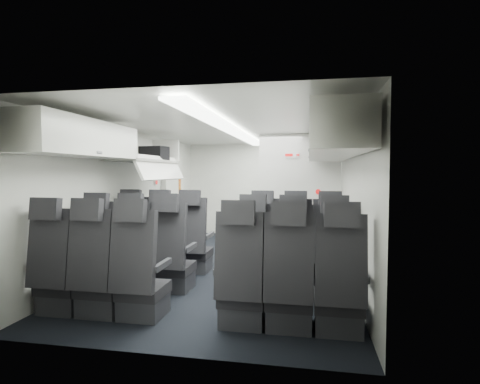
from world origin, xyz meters
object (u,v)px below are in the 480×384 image
(seat_row_front, at_px, (228,247))
(seat_row_mid, at_px, (213,261))
(boarding_door, at_px, (172,198))
(carry_on_bag, at_px, (154,154))
(seat_row_rear, at_px, (190,282))
(galley_unit, at_px, (300,196))
(flight_attendant, at_px, (272,205))

(seat_row_front, xyz_separation_m, seat_row_mid, (0.00, -0.90, 0.00))
(boarding_door, bearing_deg, seat_row_mid, -61.23)
(boarding_door, relative_size, carry_on_bag, 4.47)
(seat_row_rear, distance_m, galley_unit, 5.17)
(galley_unit, bearing_deg, seat_row_front, -106.28)
(galley_unit, relative_size, carry_on_bag, 4.57)
(carry_on_bag, bearing_deg, seat_row_front, -13.55)
(boarding_door, bearing_deg, galley_unit, 24.28)
(seat_row_front, xyz_separation_m, flight_attendant, (0.44, 1.93, 0.45))
(galley_unit, height_order, carry_on_bag, carry_on_bag)
(seat_row_front, relative_size, seat_row_mid, 1.00)
(flight_attendant, bearing_deg, seat_row_front, 167.16)
(carry_on_bag, bearing_deg, galley_unit, 58.59)
(seat_row_front, bearing_deg, flight_attendant, 77.13)
(seat_row_mid, bearing_deg, seat_row_rear, -90.00)
(seat_row_mid, height_order, carry_on_bag, carry_on_bag)
(boarding_door, bearing_deg, seat_row_rear, -67.13)
(boarding_door, bearing_deg, carry_on_bag, -80.29)
(galley_unit, relative_size, boarding_door, 1.02)
(seat_row_front, bearing_deg, seat_row_rear, -90.00)
(seat_row_front, relative_size, flight_attendant, 1.96)
(flight_attendant, bearing_deg, seat_row_rear, 173.28)
(seat_row_rear, bearing_deg, galley_unit, 79.35)
(galley_unit, bearing_deg, boarding_door, -155.72)
(seat_row_front, height_order, galley_unit, galley_unit)
(galley_unit, distance_m, carry_on_bag, 3.63)
(boarding_door, bearing_deg, seat_row_front, -51.84)
(seat_row_front, height_order, seat_row_mid, same)
(seat_row_mid, relative_size, carry_on_bag, 8.01)
(seat_row_mid, bearing_deg, carry_on_bag, 132.66)
(seat_row_front, distance_m, seat_row_rear, 1.80)
(seat_row_front, relative_size, carry_on_bag, 8.01)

